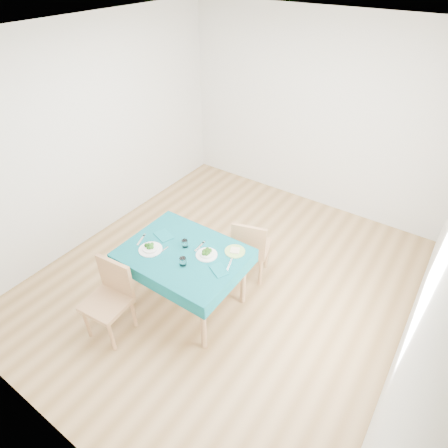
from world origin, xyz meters
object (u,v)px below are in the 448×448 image
Objects in this scene: chair_far at (252,242)px; chair_near at (105,297)px; bowl_near at (150,247)px; table at (186,278)px; bowl_far at (207,253)px; side_plate at (235,251)px.

chair_near is at bearing 48.58° from chair_far.
table is at bearing 28.67° from bowl_near.
bowl_far reaches higher than side_plate.
chair_far reaches higher than side_plate.
table is 1.20× the size of chair_near.
side_plate is at bearing 45.19° from bowl_far.
chair_far is 0.79m from bowl_far.
bowl_far is (0.22, 0.10, 0.41)m from table.
bowl_far is (-0.12, -0.72, 0.30)m from chair_far.
side_plate is at bearing 83.74° from chair_far.
bowl_near is (0.10, 0.59, 0.28)m from chair_near.
chair_near is 4.66× the size of bowl_far.
bowl_near is at bearing 75.32° from chair_near.
chair_far is at bearing 99.80° from side_plate.
bowl_far is 0.29m from side_plate.
side_plate is (0.73, 0.47, -0.03)m from bowl_near.
table is at bearing 56.74° from chair_near.
table is 5.07× the size of bowl_near.
side_plate is at bearing 46.49° from chair_near.
table is 0.54m from bowl_near.
table is at bearing 51.04° from chair_far.
chair_far is 4.07× the size of bowl_near.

